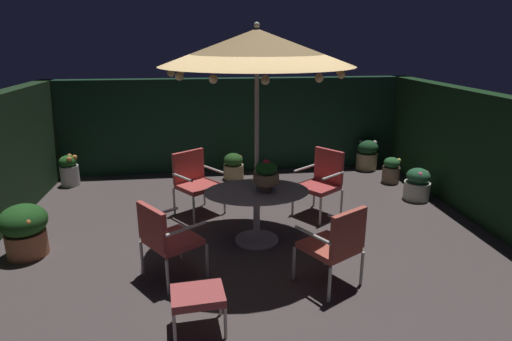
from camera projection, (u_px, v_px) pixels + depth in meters
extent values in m
cube|color=#4A403F|center=(251.00, 245.00, 5.77)|extent=(7.49, 7.37, 0.02)
cube|color=#143120|center=(232.00, 125.00, 8.83)|extent=(7.49, 0.30, 1.92)
cube|color=#153218|center=(507.00, 168.00, 5.91)|extent=(0.30, 7.37, 1.92)
cylinder|color=silver|center=(257.00, 240.00, 5.87)|extent=(0.60, 0.60, 0.03)
cylinder|color=silver|center=(257.00, 217.00, 5.77)|extent=(0.09, 0.09, 0.71)
ellipsoid|color=gray|center=(257.00, 191.00, 5.66)|extent=(1.41, 1.06, 0.03)
cylinder|color=silver|center=(257.00, 153.00, 5.50)|extent=(0.06, 0.06, 2.51)
cone|color=tan|center=(257.00, 47.00, 5.11)|extent=(2.40, 2.40, 0.44)
sphere|color=silver|center=(257.00, 25.00, 5.03)|extent=(0.07, 0.07, 0.07)
sphere|color=#F9DB8C|center=(340.00, 72.00, 5.28)|extent=(0.09, 0.09, 0.09)
sphere|color=#F9DB8C|center=(319.00, 69.00, 5.77)|extent=(0.09, 0.09, 0.09)
sphere|color=#F9DB8C|center=(283.00, 67.00, 6.12)|extent=(0.09, 0.09, 0.09)
sphere|color=#F9DB8C|center=(246.00, 67.00, 6.18)|extent=(0.09, 0.09, 0.09)
sphere|color=#F9DB8C|center=(213.00, 68.00, 6.00)|extent=(0.09, 0.09, 0.09)
sphere|color=#F9DB8C|center=(182.00, 70.00, 5.54)|extent=(0.09, 0.09, 0.09)
sphere|color=#F9DB8C|center=(171.00, 73.00, 5.10)|extent=(0.09, 0.09, 0.09)
sphere|color=#F9DB8C|center=(179.00, 76.00, 4.62)|extent=(0.09, 0.09, 0.09)
sphere|color=#F9DB8C|center=(213.00, 79.00, 4.30)|extent=(0.09, 0.09, 0.09)
sphere|color=#F9DB8C|center=(265.00, 80.00, 4.21)|extent=(0.09, 0.09, 0.09)
sphere|color=#F9DB8C|center=(319.00, 78.00, 4.42)|extent=(0.09, 0.09, 0.09)
sphere|color=#F9DB8C|center=(342.00, 75.00, 4.83)|extent=(0.09, 0.09, 0.09)
cylinder|color=#81634C|center=(266.00, 187.00, 5.60)|extent=(0.15, 0.15, 0.12)
cylinder|color=#7E6C4E|center=(266.00, 178.00, 5.56)|extent=(0.34, 0.34, 0.14)
ellipsoid|color=#18561C|center=(266.00, 168.00, 5.52)|extent=(0.29, 0.29, 0.18)
sphere|color=#CE2240|center=(266.00, 163.00, 5.50)|extent=(0.10, 0.10, 0.10)
cylinder|color=silver|center=(320.00, 212.00, 6.31)|extent=(0.04, 0.04, 0.43)
cylinder|color=silver|center=(293.00, 202.00, 6.69)|extent=(0.04, 0.04, 0.43)
cylinder|color=silver|center=(342.00, 203.00, 6.66)|extent=(0.04, 0.04, 0.43)
cylinder|color=silver|center=(314.00, 194.00, 7.04)|extent=(0.04, 0.04, 0.43)
cube|color=#C14343|center=(318.00, 187.00, 6.60)|extent=(0.74, 0.75, 0.07)
cube|color=#C14343|center=(329.00, 166.00, 6.68)|extent=(0.36, 0.46, 0.53)
cylinder|color=silver|center=(333.00, 176.00, 6.34)|extent=(0.43, 0.33, 0.04)
cylinder|color=silver|center=(305.00, 168.00, 6.72)|extent=(0.43, 0.33, 0.04)
cylinder|color=silver|center=(225.00, 201.00, 6.73)|extent=(0.04, 0.04, 0.43)
cylinder|color=silver|center=(194.00, 211.00, 6.34)|extent=(0.04, 0.04, 0.43)
cylinder|color=silver|center=(204.00, 192.00, 7.10)|extent=(0.04, 0.04, 0.43)
cylinder|color=silver|center=(174.00, 201.00, 6.71)|extent=(0.04, 0.04, 0.43)
cube|color=#C24944|center=(199.00, 186.00, 6.65)|extent=(0.78, 0.77, 0.07)
cube|color=#C24944|center=(189.00, 166.00, 6.74)|extent=(0.49, 0.39, 0.49)
cylinder|color=silver|center=(213.00, 169.00, 6.78)|extent=(0.33, 0.43, 0.04)
cylinder|color=silver|center=(182.00, 177.00, 6.39)|extent=(0.33, 0.43, 0.04)
cylinder|color=silver|center=(180.00, 244.00, 5.34)|extent=(0.04, 0.04, 0.42)
cylinder|color=silver|center=(207.00, 260.00, 4.94)|extent=(0.04, 0.04, 0.42)
cylinder|color=silver|center=(142.00, 258.00, 4.99)|extent=(0.04, 0.04, 0.42)
cylinder|color=silver|center=(168.00, 277.00, 4.59)|extent=(0.04, 0.04, 0.42)
cube|color=#C24D48|center=(173.00, 240.00, 4.89)|extent=(0.75, 0.76, 0.07)
cube|color=#C24D48|center=(152.00, 226.00, 4.65)|extent=(0.37, 0.48, 0.45)
cylinder|color=silver|center=(159.00, 214.00, 5.02)|extent=(0.44, 0.33, 0.04)
cylinder|color=silver|center=(186.00, 229.00, 4.62)|extent=(0.44, 0.33, 0.04)
cylinder|color=beige|center=(294.00, 263.00, 4.88)|extent=(0.04, 0.04, 0.41)
cylinder|color=beige|center=(326.00, 250.00, 5.19)|extent=(0.04, 0.04, 0.41)
cylinder|color=beige|center=(330.00, 284.00, 4.46)|extent=(0.04, 0.04, 0.41)
cylinder|color=beige|center=(362.00, 269.00, 4.77)|extent=(0.04, 0.04, 0.41)
cube|color=#BB5545|center=(329.00, 247.00, 4.75)|extent=(0.72, 0.73, 0.07)
cube|color=#BB5545|center=(348.00, 233.00, 4.47)|extent=(0.47, 0.31, 0.48)
cylinder|color=beige|center=(313.00, 235.00, 4.53)|extent=(0.30, 0.47, 0.04)
cylinder|color=beige|center=(345.00, 222.00, 4.84)|extent=(0.30, 0.47, 0.04)
cylinder|color=beige|center=(173.00, 307.00, 4.16)|extent=(0.03, 0.03, 0.33)
cylinder|color=beige|center=(220.00, 300.00, 4.25)|extent=(0.03, 0.03, 0.33)
cylinder|color=beige|center=(175.00, 330.00, 3.82)|extent=(0.03, 0.03, 0.33)
cylinder|color=beige|center=(225.00, 323.00, 3.92)|extent=(0.03, 0.03, 0.33)
cube|color=#B44A4A|center=(198.00, 296.00, 3.98)|extent=(0.53, 0.44, 0.08)
cylinder|color=tan|center=(234.00, 172.00, 8.44)|extent=(0.40, 0.40, 0.29)
ellipsoid|color=#234A1C|center=(233.00, 160.00, 8.37)|extent=(0.37, 0.37, 0.26)
sphere|color=orange|center=(240.00, 157.00, 8.37)|extent=(0.06, 0.06, 0.06)
sphere|color=#F37B41|center=(231.00, 155.00, 8.45)|extent=(0.06, 0.06, 0.06)
sphere|color=#EF7343|center=(231.00, 159.00, 8.27)|extent=(0.10, 0.10, 0.10)
cylinder|color=#AF6544|center=(27.00, 243.00, 5.45)|extent=(0.50, 0.50, 0.32)
ellipsoid|color=#1F4F1D|center=(23.00, 220.00, 5.36)|extent=(0.58, 0.58, 0.41)
sphere|color=#E38946|center=(42.00, 217.00, 5.40)|extent=(0.09, 0.09, 0.09)
sphere|color=orange|center=(35.00, 212.00, 5.47)|extent=(0.11, 0.11, 0.11)
sphere|color=#E87045|center=(14.00, 216.00, 5.48)|extent=(0.09, 0.09, 0.09)
sphere|color=#E67646|center=(9.00, 212.00, 5.35)|extent=(0.09, 0.09, 0.09)
sphere|color=orange|center=(9.00, 225.00, 5.17)|extent=(0.07, 0.07, 0.07)
sphere|color=orange|center=(28.00, 222.00, 5.18)|extent=(0.11, 0.11, 0.11)
cylinder|color=#7D694E|center=(391.00, 175.00, 8.21)|extent=(0.33, 0.33, 0.31)
ellipsoid|color=#265E2E|center=(392.00, 163.00, 8.14)|extent=(0.30, 0.30, 0.21)
sphere|color=#DFD357|center=(399.00, 160.00, 8.11)|extent=(0.08, 0.08, 0.08)
sphere|color=#F9C952|center=(389.00, 161.00, 8.18)|extent=(0.10, 0.10, 0.10)
sphere|color=yellow|center=(392.00, 164.00, 8.04)|extent=(0.06, 0.06, 0.06)
cylinder|color=beige|center=(417.00, 191.00, 7.35)|extent=(0.44, 0.44, 0.31)
ellipsoid|color=#245B36|center=(418.00, 176.00, 7.27)|extent=(0.39, 0.39, 0.28)
sphere|color=#EE516A|center=(426.00, 173.00, 7.32)|extent=(0.09, 0.09, 0.09)
sphere|color=#DE5368|center=(414.00, 171.00, 7.37)|extent=(0.07, 0.07, 0.07)
sphere|color=#DF586B|center=(411.00, 176.00, 7.25)|extent=(0.09, 0.09, 0.09)
sphere|color=#EA4A79|center=(420.00, 175.00, 7.14)|extent=(0.09, 0.09, 0.09)
cylinder|color=silver|center=(70.00, 175.00, 8.05)|extent=(0.34, 0.34, 0.38)
ellipsoid|color=#1F551D|center=(68.00, 161.00, 7.97)|extent=(0.32, 0.32, 0.23)
sphere|color=orange|center=(75.00, 157.00, 7.96)|extent=(0.09, 0.09, 0.09)
sphere|color=orange|center=(70.00, 156.00, 8.05)|extent=(0.08, 0.08, 0.08)
sphere|color=orange|center=(66.00, 160.00, 8.01)|extent=(0.10, 0.10, 0.10)
sphere|color=orange|center=(63.00, 160.00, 7.91)|extent=(0.10, 0.10, 0.10)
sphere|color=orange|center=(69.00, 159.00, 7.85)|extent=(0.09, 0.09, 0.09)
cylinder|color=tan|center=(366.00, 161.00, 9.05)|extent=(0.44, 0.44, 0.36)
ellipsoid|color=#1A4322|center=(367.00, 147.00, 8.96)|extent=(0.44, 0.44, 0.31)
sphere|color=silver|center=(375.00, 143.00, 8.94)|extent=(0.10, 0.10, 0.10)
sphere|color=silver|center=(367.00, 144.00, 9.10)|extent=(0.11, 0.11, 0.11)
sphere|color=beige|center=(361.00, 142.00, 8.98)|extent=(0.08, 0.08, 0.08)
sphere|color=silver|center=(364.00, 147.00, 8.88)|extent=(0.10, 0.10, 0.10)
sphere|color=silver|center=(371.00, 147.00, 8.81)|extent=(0.09, 0.09, 0.09)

